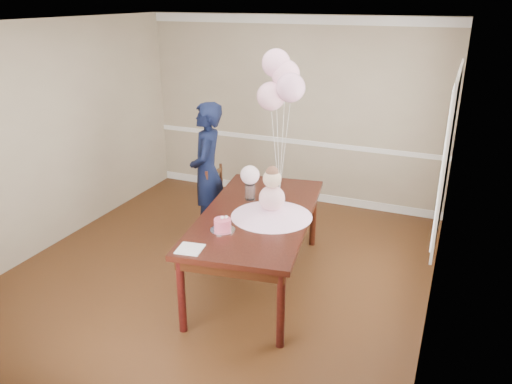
% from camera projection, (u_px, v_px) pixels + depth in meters
% --- Properties ---
extents(floor, '(4.50, 5.00, 0.00)m').
position_uv_depth(floor, '(219.00, 272.00, 5.67)').
color(floor, '#381E0E').
rests_on(floor, ground).
extents(ceiling, '(4.50, 5.00, 0.02)m').
position_uv_depth(ceiling, '(211.00, 22.00, 4.68)').
color(ceiling, white).
rests_on(ceiling, wall_back).
extents(wall_back, '(4.50, 0.02, 2.70)m').
position_uv_depth(wall_back, '(293.00, 111.00, 7.32)').
color(wall_back, tan).
rests_on(wall_back, floor).
extents(wall_front, '(4.50, 0.02, 2.70)m').
position_uv_depth(wall_front, '(28.00, 275.00, 3.03)').
color(wall_front, tan).
rests_on(wall_front, floor).
extents(wall_left, '(0.02, 5.00, 2.70)m').
position_uv_depth(wall_left, '(49.00, 137.00, 5.99)').
color(wall_left, tan).
rests_on(wall_left, floor).
extents(wall_right, '(0.02, 5.00, 2.70)m').
position_uv_depth(wall_right, '(444.00, 190.00, 4.37)').
color(wall_right, tan).
rests_on(wall_right, floor).
extents(chair_rail_trim, '(4.50, 0.02, 0.07)m').
position_uv_depth(chair_rail_trim, '(292.00, 141.00, 7.48)').
color(chair_rail_trim, white).
rests_on(chair_rail_trim, wall_back).
extents(crown_molding, '(4.50, 0.02, 0.12)m').
position_uv_depth(crown_molding, '(296.00, 19.00, 6.84)').
color(crown_molding, white).
rests_on(crown_molding, wall_back).
extents(baseboard_trim, '(4.50, 0.02, 0.12)m').
position_uv_depth(baseboard_trim, '(291.00, 193.00, 7.79)').
color(baseboard_trim, white).
rests_on(baseboard_trim, floor).
extents(window_frame, '(0.02, 1.66, 1.56)m').
position_uv_depth(window_frame, '(448.00, 152.00, 4.73)').
color(window_frame, white).
rests_on(window_frame, wall_right).
extents(window_blinds, '(0.01, 1.50, 1.40)m').
position_uv_depth(window_blinds, '(446.00, 152.00, 4.73)').
color(window_blinds, white).
rests_on(window_blinds, wall_right).
extents(dining_table_top, '(1.42, 2.35, 0.06)m').
position_uv_depth(dining_table_top, '(257.00, 215.00, 5.21)').
color(dining_table_top, black).
rests_on(dining_table_top, table_leg_fl).
extents(table_apron, '(1.30, 2.22, 0.11)m').
position_uv_depth(table_apron, '(257.00, 222.00, 5.24)').
color(table_apron, black).
rests_on(table_apron, table_leg_fl).
extents(table_leg_fl, '(0.09, 0.09, 0.77)m').
position_uv_depth(table_leg_fl, '(181.00, 295.00, 4.55)').
color(table_leg_fl, black).
rests_on(table_leg_fl, floor).
extents(table_leg_fr, '(0.09, 0.09, 0.77)m').
position_uv_depth(table_leg_fr, '(281.00, 310.00, 4.34)').
color(table_leg_fr, black).
rests_on(table_leg_fr, floor).
extents(table_leg_bl, '(0.09, 0.09, 0.77)m').
position_uv_depth(table_leg_bl, '(241.00, 209.00, 6.38)').
color(table_leg_bl, black).
rests_on(table_leg_bl, floor).
extents(table_leg_br, '(0.09, 0.09, 0.77)m').
position_uv_depth(table_leg_br, '(313.00, 216.00, 6.17)').
color(table_leg_br, black).
rests_on(table_leg_br, floor).
extents(baby_skirt, '(0.96, 0.96, 0.11)m').
position_uv_depth(baby_skirt, '(272.00, 211.00, 5.10)').
color(baby_skirt, '#FFBBE7').
rests_on(baby_skirt, dining_table_top).
extents(baby_torso, '(0.26, 0.26, 0.26)m').
position_uv_depth(baby_torso, '(272.00, 198.00, 5.04)').
color(baby_torso, '#E993C4').
rests_on(baby_torso, baby_skirt).
extents(baby_head, '(0.19, 0.19, 0.19)m').
position_uv_depth(baby_head, '(272.00, 179.00, 4.97)').
color(baby_head, '#CFAD8E').
rests_on(baby_head, baby_torso).
extents(baby_hair, '(0.13, 0.13, 0.13)m').
position_uv_depth(baby_hair, '(272.00, 173.00, 4.94)').
color(baby_hair, brown).
rests_on(baby_hair, baby_head).
extents(cake_platter, '(0.28, 0.28, 0.01)m').
position_uv_depth(cake_platter, '(223.00, 230.00, 4.80)').
color(cake_platter, silver).
rests_on(cake_platter, dining_table_top).
extents(birthday_cake, '(0.19, 0.19, 0.11)m').
position_uv_depth(birthday_cake, '(223.00, 224.00, 4.78)').
color(birthday_cake, '#D74463').
rests_on(birthday_cake, cake_platter).
extents(cake_flower_a, '(0.03, 0.03, 0.03)m').
position_uv_depth(cake_flower_a, '(222.00, 218.00, 4.76)').
color(cake_flower_a, white).
rests_on(cake_flower_a, birthday_cake).
extents(cake_flower_b, '(0.03, 0.03, 0.03)m').
position_uv_depth(cake_flower_b, '(226.00, 217.00, 4.77)').
color(cake_flower_b, silver).
rests_on(cake_flower_b, birthday_cake).
extents(rose_vase_near, '(0.13, 0.13, 0.18)m').
position_uv_depth(rose_vase_near, '(250.00, 192.00, 5.51)').
color(rose_vase_near, silver).
rests_on(rose_vase_near, dining_table_top).
extents(roses_near, '(0.21, 0.21, 0.21)m').
position_uv_depth(roses_near, '(250.00, 175.00, 5.43)').
color(roses_near, beige).
rests_on(roses_near, rose_vase_near).
extents(napkin, '(0.25, 0.25, 0.01)m').
position_uv_depth(napkin, '(190.00, 249.00, 4.44)').
color(napkin, silver).
rests_on(napkin, dining_table_top).
extents(balloon_weight, '(0.05, 0.05, 0.02)m').
position_uv_depth(balloon_weight, '(279.00, 192.00, 5.72)').
color(balloon_weight, '#BABABE').
rests_on(balloon_weight, dining_table_top).
extents(balloon_a, '(0.31, 0.31, 0.31)m').
position_uv_depth(balloon_a, '(271.00, 96.00, 5.34)').
color(balloon_a, '#FAB1C6').
rests_on(balloon_a, balloon_ribbon_a).
extents(balloon_b, '(0.31, 0.31, 0.31)m').
position_uv_depth(balloon_b, '(291.00, 88.00, 5.20)').
color(balloon_b, '#EAA6C8').
rests_on(balloon_b, balloon_ribbon_b).
extents(balloon_c, '(0.31, 0.31, 0.31)m').
position_uv_depth(balloon_c, '(286.00, 74.00, 5.33)').
color(balloon_c, '#FBB2CD').
rests_on(balloon_c, balloon_ribbon_c).
extents(balloon_d, '(0.31, 0.31, 0.31)m').
position_uv_depth(balloon_d, '(276.00, 63.00, 5.34)').
color(balloon_d, '#FAB1CF').
rests_on(balloon_d, balloon_ribbon_d).
extents(balloon_ribbon_a, '(0.10, 0.02, 0.92)m').
position_uv_depth(balloon_ribbon_a, '(275.00, 153.00, 5.56)').
color(balloon_ribbon_a, white).
rests_on(balloon_ribbon_a, balloon_weight).
extents(balloon_ribbon_b, '(0.12, 0.04, 1.03)m').
position_uv_depth(balloon_ribbon_b, '(285.00, 149.00, 5.49)').
color(balloon_ribbon_b, silver).
rests_on(balloon_ribbon_b, balloon_weight).
extents(balloon_ribbon_c, '(0.01, 0.11, 1.14)m').
position_uv_depth(balloon_ribbon_c, '(282.00, 142.00, 5.56)').
color(balloon_ribbon_c, white).
rests_on(balloon_ribbon_c, balloon_weight).
extents(balloon_ribbon_d, '(0.11, 0.10, 1.25)m').
position_uv_depth(balloon_ribbon_d, '(278.00, 137.00, 5.56)').
color(balloon_ribbon_d, white).
rests_on(balloon_ribbon_d, balloon_weight).
extents(dining_chair_seat, '(0.44, 0.44, 0.05)m').
position_uv_depth(dining_chair_seat, '(227.00, 209.00, 6.30)').
color(dining_chair_seat, '#3D1510').
rests_on(dining_chair_seat, chair_leg_fl).
extents(chair_leg_fl, '(0.04, 0.04, 0.40)m').
position_uv_depth(chair_leg_fl, '(210.00, 228.00, 6.31)').
color(chair_leg_fl, '#3B1B10').
rests_on(chair_leg_fl, floor).
extents(chair_leg_fr, '(0.04, 0.04, 0.40)m').
position_uv_depth(chair_leg_fr, '(233.00, 233.00, 6.17)').
color(chair_leg_fr, '#37200F').
rests_on(chair_leg_fr, floor).
extents(chair_leg_bl, '(0.04, 0.04, 0.40)m').
position_uv_depth(chair_leg_bl, '(223.00, 218.00, 6.59)').
color(chair_leg_bl, '#3D1E10').
rests_on(chair_leg_bl, floor).
extents(chair_leg_br, '(0.04, 0.04, 0.40)m').
position_uv_depth(chair_leg_br, '(246.00, 223.00, 6.44)').
color(chair_leg_br, '#3A220F').
rests_on(chair_leg_br, floor).
extents(chair_back_post_l, '(0.04, 0.04, 0.52)m').
position_uv_depth(chair_back_post_l, '(207.00, 191.00, 6.14)').
color(chair_back_post_l, '#3B1910').
rests_on(chair_back_post_l, dining_chair_seat).
extents(chair_back_post_r, '(0.04, 0.04, 0.52)m').
position_uv_depth(chair_back_post_r, '(221.00, 183.00, 6.41)').
color(chair_back_post_r, '#3A1F10').
rests_on(chair_back_post_r, dining_chair_seat).
extents(chair_slat_low, '(0.06, 0.37, 0.05)m').
position_uv_depth(chair_slat_low, '(215.00, 195.00, 6.32)').
color(chair_slat_low, '#351E0E').
rests_on(chair_slat_low, dining_chair_seat).
extents(chair_slat_mid, '(0.06, 0.37, 0.05)m').
position_uv_depth(chair_slat_mid, '(214.00, 184.00, 6.26)').
color(chair_slat_mid, '#39140F').
rests_on(chair_slat_mid, dining_chair_seat).
extents(chair_slat_top, '(0.06, 0.37, 0.05)m').
position_uv_depth(chair_slat_top, '(214.00, 173.00, 6.21)').
color(chair_slat_top, '#38210F').
rests_on(chair_slat_top, dining_chair_seat).
extents(woman, '(0.62, 0.75, 1.76)m').
position_uv_depth(woman, '(207.00, 173.00, 6.21)').
color(woman, black).
rests_on(woman, floor).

